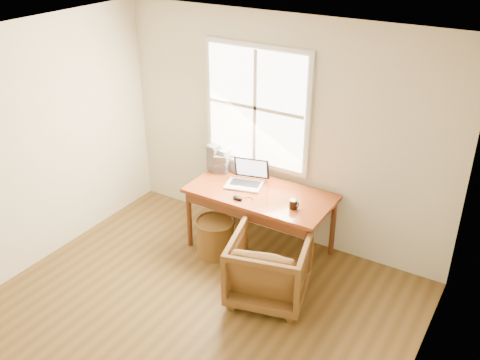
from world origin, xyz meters
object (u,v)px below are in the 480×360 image
object	(u,v)px
armchair	(269,268)
wicker_stool	(216,237)
coffee_mug	(293,204)
laptop	(244,173)
cd_stack_a	(223,160)
desk	(261,194)

from	to	relation	value
armchair	wicker_stool	xyz separation A→B (m)	(-0.88, 0.36, -0.14)
coffee_mug	laptop	bearing A→B (deg)	155.66
armchair	wicker_stool	bearing A→B (deg)	-36.66
coffee_mug	cd_stack_a	bearing A→B (deg)	149.73
desk	laptop	xyz separation A→B (m)	(-0.23, 0.03, 0.18)
laptop	coffee_mug	bearing A→B (deg)	-27.71
desk	wicker_stool	xyz separation A→B (m)	(-0.39, -0.33, -0.52)
cd_stack_a	wicker_stool	bearing A→B (deg)	-65.83
wicker_stool	laptop	size ratio (longest dim) A/B	0.92
armchair	cd_stack_a	bearing A→B (deg)	-53.88
desk	wicker_stool	world-z (taller)	desk
wicker_stool	coffee_mug	xyz separation A→B (m)	(0.85, 0.20, 0.59)
armchair	laptop	xyz separation A→B (m)	(-0.72, 0.72, 0.56)
wicker_stool	cd_stack_a	size ratio (longest dim) A/B	1.59
desk	cd_stack_a	world-z (taller)	cd_stack_a
wicker_stool	laptop	distance (m)	0.80
wicker_stool	laptop	world-z (taller)	laptop
armchair	laptop	distance (m)	1.16
laptop	cd_stack_a	distance (m)	0.47
cd_stack_a	laptop	bearing A→B (deg)	-27.77
desk	coffee_mug	size ratio (longest dim) A/B	16.69
desk	armchair	size ratio (longest dim) A/B	2.07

